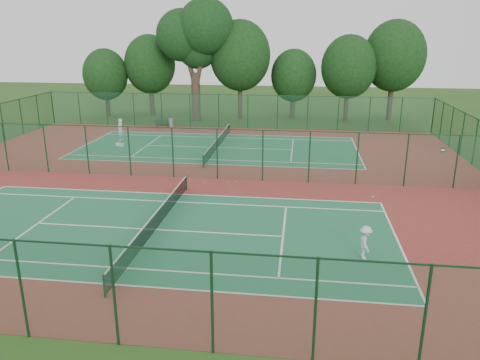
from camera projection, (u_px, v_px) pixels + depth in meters
name	position (u px, v px, depth m)	size (l,w,h in m)	color
ground	(196.00, 178.00, 32.19)	(120.00, 120.00, 0.00)	#274B17
red_pad	(196.00, 178.00, 32.19)	(40.00, 36.00, 0.01)	maroon
court_near	(156.00, 230.00, 23.67)	(23.77, 10.97, 0.01)	#216A44
court_far	(218.00, 148.00, 40.70)	(23.77, 10.97, 0.01)	#226C40
fence_north	(233.00, 111.00, 48.69)	(40.00, 0.09, 3.50)	#1C5439
fence_south	(67.00, 293.00, 14.64)	(40.00, 0.09, 3.50)	#164428
fence_divider	(195.00, 153.00, 31.66)	(40.00, 0.09, 3.50)	#1B5135
tennis_net_near	(156.00, 220.00, 23.51)	(0.10, 12.90, 0.97)	#14381F
tennis_net_far	(218.00, 142.00, 40.54)	(0.10, 12.90, 0.97)	#12311E
player_near	(365.00, 242.00, 20.45)	(0.98, 0.56, 1.51)	silver
player_far	(120.00, 130.00, 43.17)	(0.73, 0.48, 2.01)	silver
trash_bin	(171.00, 123.00, 49.00)	(0.54, 0.54, 0.97)	gray
bench	(162.00, 124.00, 48.93)	(1.50, 0.76, 0.89)	black
kit_bag	(120.00, 145.00, 41.20)	(0.73, 0.27, 0.27)	silver
stray_ball_a	(229.00, 182.00, 31.06)	(0.07, 0.07, 0.07)	#BBD030
stray_ball_b	(235.00, 181.00, 31.30)	(0.07, 0.07, 0.07)	#B3D331
stray_ball_c	(205.00, 182.00, 31.19)	(0.07, 0.07, 0.07)	#AFC42D
big_tree	(195.00, 35.00, 50.88)	(8.60, 6.30, 13.22)	#39281F
evergreen_row	(245.00, 118.00, 55.06)	(39.00, 5.00, 12.00)	black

